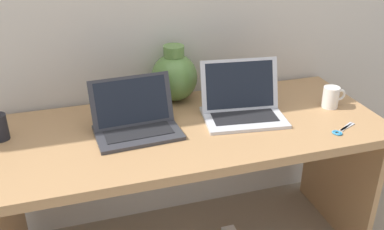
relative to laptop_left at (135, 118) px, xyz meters
The scene contains 6 objects.
desk 0.31m from the laptop_left, ahead, with size 1.64×0.69×0.71m.
laptop_left is the anchor object (origin of this frame).
laptop_right 0.47m from the laptop_left, ahead, with size 0.38×0.29×0.24m.
green_vase 0.35m from the laptop_left, 47.20° to the left, with size 0.22×0.22×0.27m.
coffee_mug 0.90m from the laptop_left, ahead, with size 0.11×0.07×0.10m.
scissors 0.85m from the laptop_left, 17.68° to the right, with size 0.14×0.09×0.01m.
Camera 1 is at (-0.48, -1.56, 1.57)m, focal length 40.70 mm.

